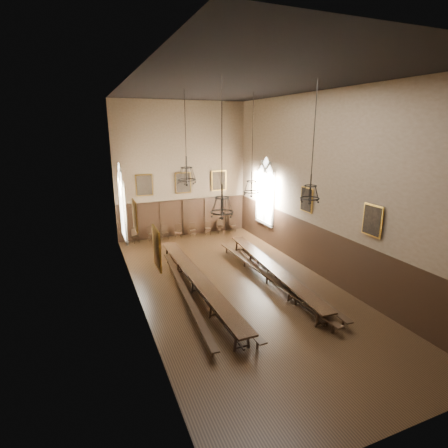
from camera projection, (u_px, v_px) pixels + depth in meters
floor at (237, 287)px, 16.60m from camera, size 9.00×18.00×0.02m
ceiling at (239, 84)px, 14.17m from camera, size 9.00×18.00×0.02m
wall_back at (182, 171)px, 23.41m from camera, size 9.00×0.02×9.00m
wall_front at (415, 267)px, 7.36m from camera, size 9.00×0.02×9.00m
wall_left at (134, 202)px, 13.73m from camera, size 0.02×18.00×9.00m
wall_right at (322, 187)px, 17.04m from camera, size 0.02×18.00×9.00m
wainscot_panelling at (237, 262)px, 16.26m from camera, size 9.00×18.00×2.50m
table_left at (197, 284)px, 15.97m from camera, size 0.86×10.39×0.81m
table_right at (271, 273)px, 17.25m from camera, size 1.34×9.73×0.76m
bench_left_outer at (184, 292)px, 15.46m from camera, size 0.91×9.40×0.42m
bench_left_inner at (206, 286)px, 16.03m from camera, size 0.72×10.25×0.46m
bench_right_inner at (267, 278)px, 16.88m from camera, size 0.72×10.09×0.45m
bench_right_outer at (284, 274)px, 17.36m from camera, size 0.92×10.06×0.45m
chair_0 at (135, 239)px, 22.85m from camera, size 0.48×0.48×0.89m
chair_1 at (151, 236)px, 23.31m from camera, size 0.43×0.43×0.92m
chair_2 at (165, 235)px, 23.62m from camera, size 0.41×0.41×0.92m
chair_3 at (178, 234)px, 23.92m from camera, size 0.47×0.47×0.93m
chair_4 at (193, 232)px, 24.27m from camera, size 0.45×0.45×0.92m
chair_5 at (208, 230)px, 24.67m from camera, size 0.50×0.50×0.90m
chair_6 at (220, 229)px, 25.00m from camera, size 0.46×0.46×0.93m
chair_7 at (232, 227)px, 25.41m from camera, size 0.45×0.45×0.95m
chandelier_back_left at (187, 174)px, 16.61m from camera, size 0.90×0.90×4.26m
chandelier_back_right at (252, 186)px, 18.49m from camera, size 0.87×0.87×5.15m
chandelier_front_left at (222, 203)px, 12.62m from camera, size 0.84×0.84×4.79m
chandelier_front_right at (310, 190)px, 13.35m from camera, size 0.75×0.75×4.44m
portrait_back_0 at (144, 185)px, 22.56m from camera, size 1.10×0.12×1.40m
portrait_back_1 at (183, 183)px, 23.51m from camera, size 1.10×0.12×1.40m
portrait_back_2 at (219, 181)px, 24.46m from camera, size 1.10×0.12×1.40m
portrait_left_0 at (135, 215)px, 14.89m from camera, size 0.12×1.00×1.30m
portrait_left_1 at (157, 248)px, 10.88m from camera, size 0.12×1.00×1.30m
portrait_right_0 at (307, 200)px, 18.10m from camera, size 0.12×1.00×1.30m
portrait_right_1 at (372, 221)px, 14.09m from camera, size 0.12×1.00×1.30m
window_right at (265, 191)px, 22.20m from camera, size 0.20×2.20×4.60m
window_left at (122, 202)px, 18.96m from camera, size 0.20×2.20×4.60m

